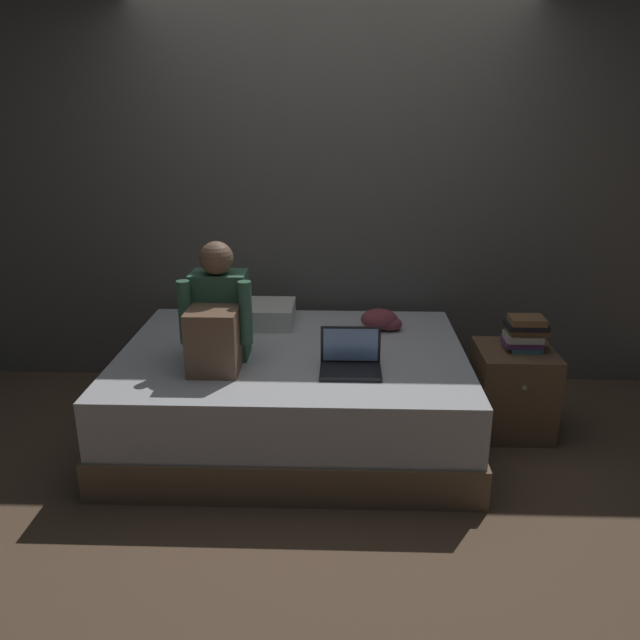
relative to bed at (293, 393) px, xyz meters
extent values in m
plane|color=brown|center=(0.20, -0.30, -0.27)|extent=(8.00, 8.00, 0.00)
cube|color=#605B56|center=(0.20, 0.90, 1.08)|extent=(5.60, 0.10, 2.70)
cube|color=#7A6047|center=(0.00, 0.00, -0.16)|extent=(2.00, 1.50, 0.22)
cube|color=silver|center=(0.00, 0.00, 0.11)|extent=(1.96, 1.46, 0.32)
cube|color=brown|center=(1.30, 0.09, -0.01)|extent=(0.44, 0.44, 0.52)
sphere|color=gray|center=(1.30, -0.13, 0.11)|extent=(0.04, 0.04, 0.04)
cube|color=#38664C|center=(-0.39, -0.10, 0.51)|extent=(0.30, 0.20, 0.48)
sphere|color=brown|center=(-0.39, -0.13, 0.84)|extent=(0.18, 0.18, 0.18)
cube|color=brown|center=(-0.39, -0.32, 0.44)|extent=(0.26, 0.24, 0.34)
cylinder|color=#38664C|center=(-0.55, -0.24, 0.57)|extent=(0.07, 0.07, 0.34)
cylinder|color=#38664C|center=(-0.23, -0.24, 0.57)|extent=(0.07, 0.07, 0.34)
cube|color=black|center=(0.33, -0.33, 0.28)|extent=(0.32, 0.22, 0.02)
cube|color=black|center=(0.33, -0.22, 0.39)|extent=(0.32, 0.01, 0.20)
cube|color=#8CB2EA|center=(0.33, -0.22, 0.39)|extent=(0.29, 0.00, 0.18)
cube|color=silver|center=(-0.31, 0.45, 0.34)|extent=(0.56, 0.36, 0.13)
cube|color=teal|center=(1.34, 0.08, 0.27)|extent=(0.17, 0.13, 0.03)
cube|color=#703D84|center=(1.33, 0.09, 0.30)|extent=(0.21, 0.15, 0.03)
cube|color=beige|center=(1.32, 0.08, 0.34)|extent=(0.20, 0.15, 0.04)
cube|color=brown|center=(1.35, 0.09, 0.37)|extent=(0.22, 0.14, 0.04)
cube|color=black|center=(1.34, 0.08, 0.41)|extent=(0.23, 0.16, 0.03)
cube|color=brown|center=(1.33, 0.07, 0.44)|extent=(0.19, 0.15, 0.04)
ellipsoid|color=#8E3D47|center=(0.51, 0.37, 0.34)|extent=(0.23, 0.20, 0.13)
ellipsoid|color=#8E3D47|center=(0.58, 0.35, 0.31)|extent=(0.15, 0.13, 0.09)
camera|label=1|loc=(0.27, -3.37, 1.61)|focal=35.57mm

